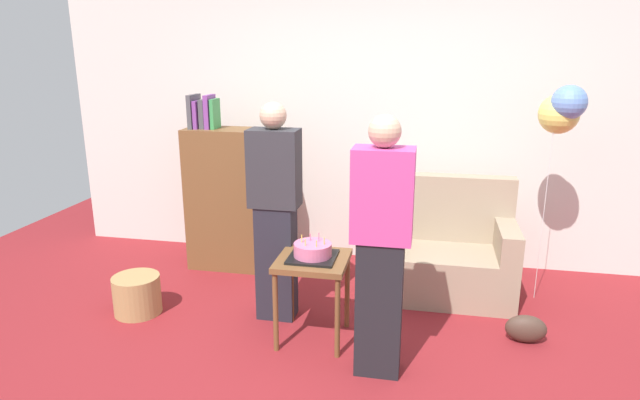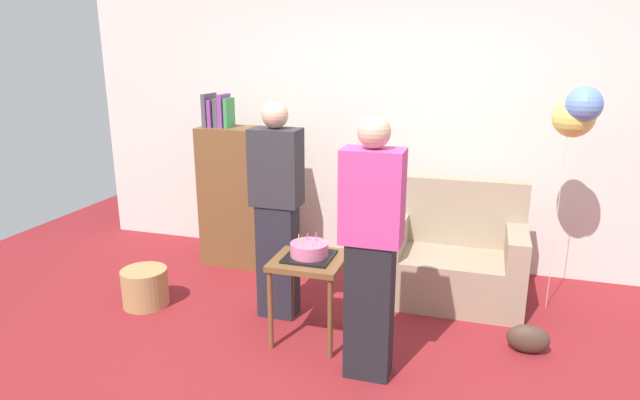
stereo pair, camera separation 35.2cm
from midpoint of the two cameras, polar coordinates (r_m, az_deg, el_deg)
ground_plane at (r=3.64m, az=3.12°, el=-17.40°), size 8.00×8.00×0.00m
wall_back at (r=5.11m, az=8.97°, el=8.34°), size 6.00×0.10×2.70m
couch at (r=4.60m, az=16.01°, el=-5.93°), size 1.10×0.70×0.96m
bookshelf at (r=5.04m, az=-6.02°, el=0.48°), size 0.80×0.36×1.60m
side_table at (r=3.75m, az=1.59°, el=-7.46°), size 0.48×0.48×0.61m
birthday_cake at (r=3.69m, az=1.60°, el=-5.42°), size 0.32×0.32×0.17m
person_blowing_candles at (r=3.98m, az=-2.03°, el=-1.18°), size 0.36×0.22×1.63m
person_holding_cake at (r=3.25m, az=8.50°, el=-5.26°), size 0.36×0.22×1.63m
wicker_basket at (r=4.53m, az=-15.83°, el=-8.87°), size 0.36×0.36×0.30m
handbag at (r=4.07m, az=23.48°, el=-13.32°), size 0.28×0.14×0.20m
balloon_bunch at (r=4.43m, az=27.61°, el=8.18°), size 0.33×0.36×1.73m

